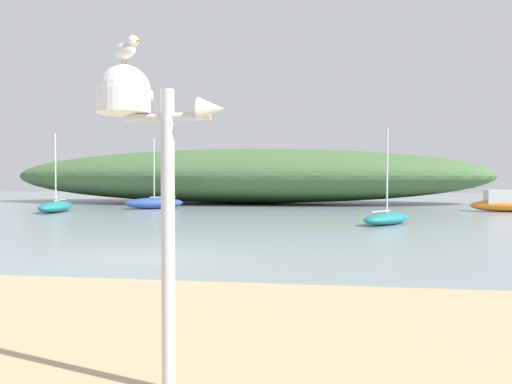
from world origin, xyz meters
TOP-DOWN VIEW (x-y plane):
  - ground_plane at (0.00, 0.00)m, footprint 120.00×120.00m
  - distant_hill at (-2.29, 29.00)m, footprint 40.33×12.41m
  - mast_structure at (3.21, -8.03)m, footprint 1.14×0.49m
  - seagull_on_radar at (3.10, -8.04)m, footprint 0.34×0.21m
  - sailboat_outer_mooring at (-6.89, 20.01)m, footprint 4.07×3.31m
  - motorboat_mid_channel at (15.54, 20.33)m, footprint 4.16×1.38m
  - sailboat_far_right at (-11.68, 15.94)m, footprint 2.08×4.37m
  - sailboat_by_sandbar at (7.42, 10.49)m, footprint 2.90×3.38m

SIDE VIEW (x-z plane):
  - ground_plane at x=0.00m, z-range 0.00..0.00m
  - sailboat_by_sandbar at x=7.42m, z-range -1.87..2.44m
  - sailboat_far_right at x=-11.68m, z-range -2.05..2.74m
  - sailboat_outer_mooring at x=-6.89m, z-range -2.00..2.78m
  - motorboat_mid_channel at x=15.54m, z-range -0.17..1.18m
  - distant_hill at x=-2.29m, z-range 0.00..4.52m
  - mast_structure at x=3.21m, z-range 1.11..3.97m
  - seagull_on_radar at x=3.10m, z-range 3.07..3.32m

